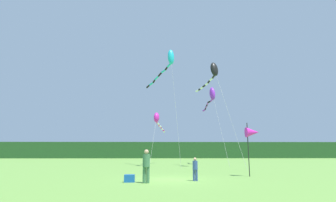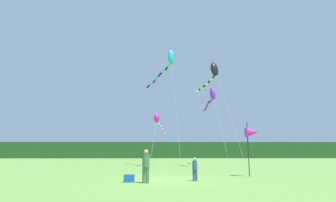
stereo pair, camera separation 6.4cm
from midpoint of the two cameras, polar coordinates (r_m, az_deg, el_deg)
name	(u,v)px [view 2 (the right image)]	position (r m, az deg, el deg)	size (l,w,h in m)	color
ground_plane	(170,180)	(16.91, 0.56, -16.28)	(120.00, 120.00, 0.00)	#6B9E42
distant_treeline	(164,150)	(61.82, -0.75, -10.31)	(108.00, 2.87, 3.55)	#234C23
person_adult	(146,164)	(15.16, -4.57, -13.15)	(0.39, 0.39, 1.79)	#3F724C
person_child	(195,168)	(16.23, 5.80, -13.85)	(0.29, 0.29, 1.33)	#334C8C
cooler_box	(129,178)	(15.77, -8.07, -15.86)	(0.57, 0.38, 0.41)	#1959B2
banner_flag_pole	(252,133)	(19.71, 17.43, -6.41)	(0.90, 0.70, 3.62)	black
kite_purple	(212,95)	(34.59, 9.30, 1.18)	(1.59, 7.89, 9.72)	#B2B2B2
kite_cyan	(168,63)	(30.64, -0.02, 8.09)	(3.93, 8.21, 12.71)	#B2B2B2
kite_magenta	(157,119)	(34.14, -2.18, -3.86)	(1.81, 6.80, 6.53)	#B2B2B2
kite_black	(213,72)	(29.84, 9.54, 6.08)	(3.50, 7.60, 11.20)	#B2B2B2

